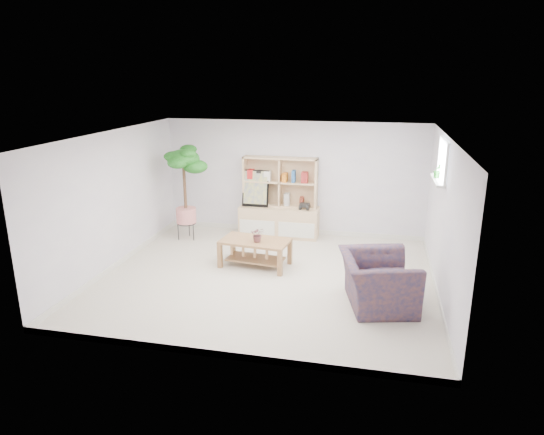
% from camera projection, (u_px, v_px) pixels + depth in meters
% --- Properties ---
extents(floor, '(5.50, 5.00, 0.01)m').
position_uv_depth(floor, '(267.00, 277.00, 8.22)').
color(floor, beige).
rests_on(floor, ground).
extents(ceiling, '(5.50, 5.00, 0.01)m').
position_uv_depth(ceiling, '(267.00, 135.00, 7.54)').
color(ceiling, white).
rests_on(ceiling, walls).
extents(walls, '(5.51, 5.01, 2.40)m').
position_uv_depth(walls, '(267.00, 209.00, 7.88)').
color(walls, white).
rests_on(walls, floor).
extents(baseboard, '(5.50, 5.00, 0.10)m').
position_uv_depth(baseboard, '(267.00, 275.00, 8.21)').
color(baseboard, silver).
rests_on(baseboard, floor).
extents(window, '(0.10, 0.98, 0.68)m').
position_uv_depth(window, '(443.00, 161.00, 7.66)').
color(window, silver).
rests_on(window, walls).
extents(window_sill, '(0.14, 1.00, 0.04)m').
position_uv_depth(window_sill, '(438.00, 180.00, 7.76)').
color(window_sill, silver).
rests_on(window_sill, walls).
extents(storage_unit, '(1.67, 0.56, 1.67)m').
position_uv_depth(storage_unit, '(279.00, 198.00, 10.14)').
color(storage_unit, tan).
rests_on(storage_unit, floor).
extents(poster, '(0.56, 0.13, 0.77)m').
position_uv_depth(poster, '(256.00, 188.00, 10.16)').
color(poster, '#F4EA42').
rests_on(poster, storage_unit).
extents(toy_truck, '(0.30, 0.22, 0.15)m').
position_uv_depth(toy_truck, '(305.00, 206.00, 10.00)').
color(toy_truck, black).
rests_on(toy_truck, storage_unit).
extents(coffee_table, '(1.26, 0.79, 0.49)m').
position_uv_depth(coffee_table, '(255.00, 253.00, 8.66)').
color(coffee_table, brown).
rests_on(coffee_table, floor).
extents(table_plant, '(0.28, 0.26, 0.27)m').
position_uv_depth(table_plant, '(258.00, 235.00, 8.46)').
color(table_plant, '#164B15').
rests_on(table_plant, coffee_table).
extents(floor_tree, '(0.94, 0.94, 1.95)m').
position_uv_depth(floor_tree, '(185.00, 193.00, 9.88)').
color(floor_tree, '#134E0D').
rests_on(floor_tree, floor).
extents(armchair, '(1.27, 1.39, 0.87)m').
position_uv_depth(armchair, '(378.00, 278.00, 7.13)').
color(armchair, '#12204D').
rests_on(armchair, floor).
extents(sill_plant, '(0.17, 0.15, 0.25)m').
position_uv_depth(sill_plant, '(438.00, 170.00, 7.81)').
color(sill_plant, '#134E0D').
rests_on(sill_plant, window_sill).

